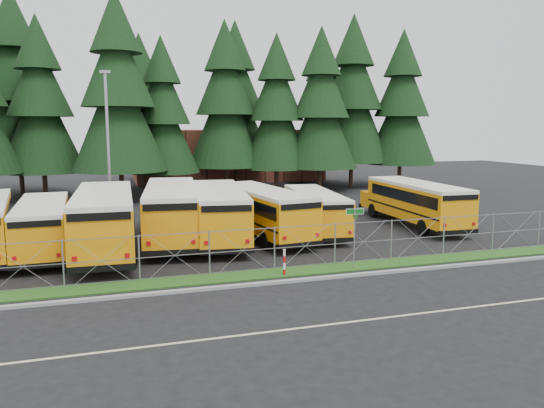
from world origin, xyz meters
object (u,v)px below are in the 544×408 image
(bus_2, at_px, (105,222))
(bus_east, at_px, (413,204))
(light_standard, at_px, (108,141))
(bus_4, at_px, (219,214))
(striped_bollard, at_px, (284,263))
(bus_5, at_px, (261,213))
(bus_1, at_px, (43,227))
(bus_3, at_px, (171,213))
(street_sign, at_px, (355,225))
(bus_6, at_px, (314,212))

(bus_2, xyz_separation_m, bus_east, (19.35, 1.66, -0.17))
(light_standard, bearing_deg, bus_4, -54.35)
(bus_2, distance_m, striped_bollard, 10.26)
(bus_5, distance_m, striped_bollard, 8.43)
(bus_1, distance_m, striped_bollard, 13.04)
(bus_5, height_order, striped_bollard, bus_5)
(bus_4, relative_size, bus_east, 1.05)
(bus_2, height_order, bus_3, bus_2)
(bus_3, xyz_separation_m, street_sign, (7.23, -8.71, 0.45))
(bus_east, distance_m, street_sign, 12.04)
(bus_6, distance_m, street_sign, 8.53)
(bus_5, height_order, street_sign, bus_5)
(striped_bollard, bearing_deg, bus_2, 136.79)
(bus_3, relative_size, light_standard, 1.19)
(bus_1, bearing_deg, bus_2, -15.88)
(street_sign, height_order, light_standard, light_standard)
(bus_5, bearing_deg, bus_6, -3.69)
(bus_4, bearing_deg, striped_bollard, -73.96)
(bus_1, relative_size, bus_3, 0.85)
(bus_1, distance_m, bus_5, 11.83)
(bus_6, height_order, street_sign, street_sign)
(bus_4, xyz_separation_m, bus_6, (6.03, 0.38, -0.23))
(bus_1, xyz_separation_m, bus_2, (3.03, -0.74, 0.26))
(striped_bollard, bearing_deg, bus_5, 80.77)
(bus_2, relative_size, light_standard, 1.21)
(bus_1, bearing_deg, striped_bollard, -38.56)
(bus_1, bearing_deg, street_sign, -30.83)
(street_sign, xyz_separation_m, striped_bollard, (-3.42, -0.12, -1.43))
(bus_5, bearing_deg, light_standard, 128.85)
(bus_1, bearing_deg, bus_4, 0.32)
(bus_5, xyz_separation_m, bus_6, (3.47, 0.23, -0.16))
(bus_3, height_order, bus_east, bus_3)
(bus_5, xyz_separation_m, striped_bollard, (-1.34, -8.27, -0.84))
(street_sign, bearing_deg, bus_4, 120.06)
(bus_1, bearing_deg, bus_east, 0.22)
(bus_4, xyz_separation_m, bus_east, (13.12, 0.52, -0.08))
(bus_east, height_order, striped_bollard, bus_east)
(bus_5, distance_m, bus_6, 3.48)
(bus_2, distance_m, light_standard, 10.06)
(bus_1, relative_size, bus_east, 0.94)
(bus_east, bearing_deg, bus_2, -172.89)
(bus_6, distance_m, light_standard, 14.78)
(bus_2, xyz_separation_m, street_sign, (10.87, -6.87, 0.43))
(bus_5, bearing_deg, bus_east, -5.52)
(striped_bollard, bearing_deg, bus_3, 113.29)
(light_standard, bearing_deg, bus_3, -66.43)
(bus_1, height_order, bus_east, bus_east)
(bus_5, distance_m, street_sign, 8.43)
(bus_6, relative_size, street_sign, 3.48)
(bus_5, bearing_deg, street_sign, -83.25)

